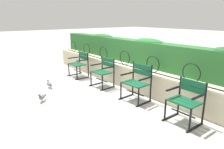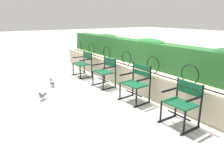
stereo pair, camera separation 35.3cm
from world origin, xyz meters
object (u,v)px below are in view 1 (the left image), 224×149
object	(u,v)px
park_chair_leftmost	(79,63)
pigeon_far_side	(49,84)
park_chair_centre_right	(137,81)
pigeon_near_chairs	(42,97)
park_chair_rightmost	(186,100)
park_chair_centre_left	(104,71)

from	to	relation	value
park_chair_leftmost	pigeon_far_side	xyz separation A→B (m)	(0.51, -1.29, -0.35)
pigeon_far_side	park_chair_centre_right	bearing A→B (deg)	31.90
pigeon_near_chairs	park_chair_leftmost	bearing A→B (deg)	126.95
park_chair_leftmost	pigeon_far_side	size ratio (longest dim) A/B	2.90
park_chair_centre_right	park_chair_rightmost	size ratio (longest dim) A/B	1.09
park_chair_rightmost	pigeon_far_side	xyz separation A→B (m)	(-3.56, -1.33, -0.34)
park_chair_rightmost	park_chair_centre_right	bearing A→B (deg)	178.27
park_chair_centre_left	park_chair_rightmost	world-z (taller)	park_chair_centre_left
park_chair_centre_left	park_chair_centre_right	distance (m)	1.35
park_chair_centre_left	pigeon_near_chairs	world-z (taller)	park_chair_centre_left
park_chair_leftmost	park_chair_centre_right	size ratio (longest dim) A/B	0.93
park_chair_centre_right	pigeon_near_chairs	distance (m)	2.34
park_chair_rightmost	pigeon_near_chairs	distance (m)	3.29
park_chair_centre_right	pigeon_near_chairs	bearing A→B (deg)	-125.50
pigeon_near_chairs	park_chair_rightmost	bearing A→B (deg)	34.27
park_chair_centre_left	park_chair_centre_right	bearing A→B (deg)	1.30
park_chair_leftmost	pigeon_near_chairs	size ratio (longest dim) A/B	3.40
park_chair_leftmost	pigeon_far_side	world-z (taller)	park_chair_leftmost
pigeon_far_side	park_chair_centre_left	bearing A→B (deg)	57.80
pigeon_near_chairs	park_chair_centre_right	bearing A→B (deg)	54.50
park_chair_centre_left	park_chair_rightmost	distance (m)	2.71
park_chair_centre_left	park_chair_centre_right	world-z (taller)	park_chair_centre_right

